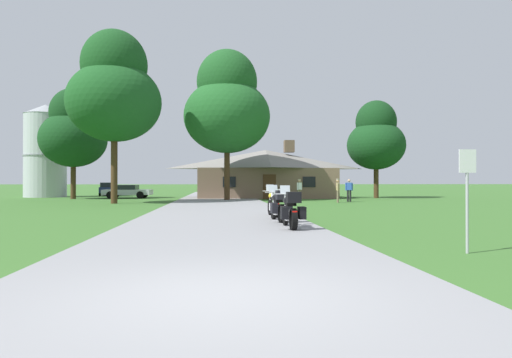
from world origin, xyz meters
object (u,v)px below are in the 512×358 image
object	(u,v)px
bystander_tan_shirt_beside_signpost	(338,189)
metal_signpost_roadside	(467,188)
motorcycle_yellow_farthest_in_row	(274,203)
tree_left_far	(73,131)
motorcycle_black_second_in_row	(279,206)
bystander_blue_shirt_by_tree	(349,189)
metal_silo_distant	(45,151)
tree_left_near	(114,91)
parked_navy_suv_far_left	(109,188)
tree_by_lodge_front	(227,106)
bystander_white_shirt_near_lodge	(299,188)
parked_silver_sedan_far_left	(127,191)
tree_right_of_lodge	(376,138)
motorcycle_black_nearest_to_camera	(291,210)

from	to	relation	value
bystander_tan_shirt_beside_signpost	metal_signpost_roadside	world-z (taller)	metal_signpost_roadside
motorcycle_yellow_farthest_in_row	tree_left_far	distance (m)	26.82
motorcycle_black_second_in_row	metal_signpost_roadside	world-z (taller)	metal_signpost_roadside
bystander_blue_shirt_by_tree	metal_silo_distant	distance (m)	29.38
tree_left_near	parked_navy_suv_far_left	world-z (taller)	tree_left_near
bystander_blue_shirt_by_tree	tree_left_near	xyz separation A→B (m)	(-16.72, -1.36, 6.72)
tree_by_lodge_front	parked_navy_suv_far_left	size ratio (longest dim) A/B	2.44
metal_signpost_roadside	parked_navy_suv_far_left	xyz separation A→B (m)	(-16.77, 40.67, -0.57)
bystander_white_shirt_near_lodge	parked_silver_sedan_far_left	xyz separation A→B (m)	(-14.49, 6.07, -0.31)
bystander_white_shirt_near_lodge	metal_silo_distant	world-z (taller)	metal_silo_distant
motorcycle_black_second_in_row	metal_signpost_roadside	distance (m)	7.72
parked_navy_suv_far_left	parked_silver_sedan_far_left	xyz separation A→B (m)	(3.56, -8.27, -0.13)
metal_signpost_roadside	tree_left_far	distance (m)	36.12
bystander_tan_shirt_beside_signpost	tree_right_of_lodge	bearing A→B (deg)	-16.35
parked_silver_sedan_far_left	tree_by_lodge_front	bearing A→B (deg)	-120.31
bystander_blue_shirt_by_tree	parked_silver_sedan_far_left	size ratio (longest dim) A/B	0.39
motorcycle_black_second_in_row	parked_silver_sedan_far_left	bearing A→B (deg)	107.77
motorcycle_yellow_farthest_in_row	metal_signpost_roadside	size ratio (longest dim) A/B	0.97
bystander_white_shirt_near_lodge	parked_navy_suv_far_left	size ratio (longest dim) A/B	0.35
tree_left_near	parked_silver_sedan_far_left	bearing A→B (deg)	96.08
parked_navy_suv_far_left	motorcycle_black_second_in_row	bearing A→B (deg)	-78.95
tree_left_near	motorcycle_yellow_farthest_in_row	bearing A→B (deg)	-54.55
bystander_white_shirt_near_lodge	metal_silo_distant	distance (m)	25.41
bystander_tan_shirt_beside_signpost	bystander_blue_shirt_by_tree	size ratio (longest dim) A/B	1.01
tree_right_of_lodge	tree_by_lodge_front	bearing A→B (deg)	-161.62
bystander_blue_shirt_by_tree	metal_signpost_roadside	xyz separation A→B (m)	(-4.56, -23.89, 0.42)
bystander_tan_shirt_beside_signpost	motorcycle_black_second_in_row	bearing A→B (deg)	175.95
bystander_blue_shirt_by_tree	motorcycle_black_second_in_row	bearing A→B (deg)	-96.87
metal_signpost_roadside	tree_right_of_lodge	world-z (taller)	tree_right_of_lodge
parked_silver_sedan_far_left	bystander_white_shirt_near_lodge	bearing A→B (deg)	-110.04
bystander_blue_shirt_by_tree	metal_silo_distant	size ratio (longest dim) A/B	0.19
motorcycle_black_second_in_row	bystander_blue_shirt_by_tree	xyz separation A→B (m)	(7.51, 16.80, 0.32)
motorcycle_black_second_in_row	parked_navy_suv_far_left	bearing A→B (deg)	108.08
tree_right_of_lodge	motorcycle_black_second_in_row	bearing A→B (deg)	-116.81
motorcycle_black_second_in_row	tree_left_near	xyz separation A→B (m)	(-9.21, 15.43, 7.04)
metal_signpost_roadside	parked_navy_suv_far_left	bearing A→B (deg)	112.41
bystander_tan_shirt_beside_signpost	metal_signpost_roadside	bearing A→B (deg)	-170.40
motorcycle_black_second_in_row	tree_by_lodge_front	distance (m)	20.79
tree_left_far	parked_navy_suv_far_left	bearing A→B (deg)	85.20
bystander_white_shirt_near_lodge	metal_silo_distant	xyz separation A→B (m)	(-23.06, 10.07, 3.54)
motorcycle_black_nearest_to_camera	tree_left_far	distance (m)	30.78
metal_signpost_roadside	tree_by_lodge_front	distance (m)	27.72
tree_right_of_lodge	metal_silo_distant	xyz separation A→B (m)	(-31.02, 5.17, -0.95)
motorcycle_yellow_farthest_in_row	metal_signpost_roadside	world-z (taller)	metal_signpost_roadside
motorcycle_black_second_in_row	parked_navy_suv_far_left	xyz separation A→B (m)	(-13.82, 33.57, 0.17)
motorcycle_black_second_in_row	metal_signpost_roadside	xyz separation A→B (m)	(2.95, -7.09, 0.74)
tree_left_near	parked_navy_suv_far_left	distance (m)	19.94
bystander_white_shirt_near_lodge	tree_left_near	size ratio (longest dim) A/B	0.14
tree_by_lodge_front	tree_left_far	bearing A→B (deg)	160.87
tree_left_near	motorcycle_black_nearest_to_camera	bearing A→B (deg)	-62.64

